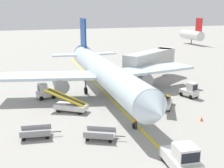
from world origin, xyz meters
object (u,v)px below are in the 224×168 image
at_px(ground_crew_wing_walker, 134,103).
at_px(belt_loader_aft_hold, 165,101).
at_px(belt_loader_forward_hold, 70,105).
at_px(baggage_cart_empty_trailing, 36,133).
at_px(pushback_tug, 182,158).
at_px(safety_cone_nose_left, 202,119).
at_px(baggage_tug_by_cargo_door, 190,91).
at_px(safety_cone_nose_right, 54,90).
at_px(jet_bridge, 154,58).
at_px(ground_crew_marshaller, 136,121).
at_px(airliner, 103,71).
at_px(baggage_tug_near_wing, 45,92).
at_px(baggage_cart_loaded, 100,134).

bearing_deg(ground_crew_wing_walker, belt_loader_aft_hold, -7.75).
xyz_separation_m(belt_loader_forward_hold, baggage_cart_empty_trailing, (-4.50, -5.90, -0.31)).
bearing_deg(pushback_tug, safety_cone_nose_left, 45.55).
height_order(baggage_tug_by_cargo_door, belt_loader_aft_hold, belt_loader_aft_hold).
xyz_separation_m(belt_loader_aft_hold, baggage_cart_empty_trailing, (-15.64, -3.31, -0.31)).
relative_size(belt_loader_forward_hold, safety_cone_nose_right, 10.84).
distance_m(jet_bridge, ground_crew_marshaller, 22.43).
relative_size(airliner, baggage_tug_near_wing, 13.63).
xyz_separation_m(baggage_tug_by_cargo_door, belt_loader_forward_hold, (-16.49, 0.08, -0.15)).
height_order(ground_crew_wing_walker, safety_cone_nose_left, ground_crew_wing_walker).
bearing_deg(belt_loader_aft_hold, ground_crew_marshaller, -141.66).
bearing_deg(belt_loader_aft_hold, safety_cone_nose_left, -73.56).
xyz_separation_m(pushback_tug, baggage_tug_near_wing, (-7.21, 21.57, -0.07)).
xyz_separation_m(jet_bridge, baggage_tug_near_wing, (-19.08, -5.34, -2.62)).
xyz_separation_m(baggage_cart_loaded, baggage_cart_empty_trailing, (-5.51, 2.44, 0.00)).
relative_size(belt_loader_aft_hold, safety_cone_nose_right, 10.77).
bearing_deg(baggage_cart_empty_trailing, baggage_cart_loaded, -23.91).
xyz_separation_m(airliner, baggage_tug_by_cargo_door, (10.74, -4.94, -2.49)).
bearing_deg(baggage_tug_by_cargo_door, airliner, 155.29).
bearing_deg(ground_crew_wing_walker, safety_cone_nose_left, -46.28).
distance_m(baggage_tug_by_cargo_door, ground_crew_wing_walker, 9.50).
xyz_separation_m(baggage_tug_by_cargo_door, ground_crew_wing_walker, (-9.29, -1.98, -0.02)).
height_order(pushback_tug, safety_cone_nose_left, pushback_tug).
height_order(pushback_tug, ground_crew_wing_walker, pushback_tug).
relative_size(baggage_tug_near_wing, ground_crew_wing_walker, 1.52).
bearing_deg(baggage_cart_loaded, baggage_tug_near_wing, 102.22).
bearing_deg(baggage_tug_by_cargo_door, pushback_tug, -126.49).
distance_m(belt_loader_forward_hold, baggage_cart_loaded, 8.41).
height_order(belt_loader_forward_hold, belt_loader_aft_hold, same).
bearing_deg(jet_bridge, safety_cone_nose_right, -173.00).
distance_m(pushback_tug, baggage_cart_loaded, 8.25).
distance_m(ground_crew_marshaller, safety_cone_nose_right, 17.57).
distance_m(pushback_tug, belt_loader_forward_hold, 16.30).
xyz_separation_m(pushback_tug, baggage_cart_loaded, (-4.09, 7.14, -0.53)).
distance_m(jet_bridge, baggage_cart_loaded, 25.59).
bearing_deg(belt_loader_forward_hold, baggage_cart_loaded, -83.09).
bearing_deg(ground_crew_wing_walker, safety_cone_nose_right, 123.63).
bearing_deg(belt_loader_forward_hold, safety_cone_nose_left, -31.50).
relative_size(jet_bridge, baggage_cart_loaded, 3.31).
relative_size(baggage_tug_near_wing, baggage_cart_empty_trailing, 0.68).
bearing_deg(airliner, baggage_tug_by_cargo_door, -24.71).
relative_size(airliner, baggage_tug_by_cargo_door, 13.35).
xyz_separation_m(pushback_tug, safety_cone_nose_left, (7.57, 7.72, -0.77)).
bearing_deg(jet_bridge, baggage_cart_loaded, -128.90).
xyz_separation_m(belt_loader_aft_hold, safety_cone_nose_right, (-11.49, 11.89, -0.56)).
height_order(belt_loader_forward_hold, safety_cone_nose_left, belt_loader_forward_hold).
distance_m(airliner, belt_loader_forward_hold, 7.98).
distance_m(belt_loader_forward_hold, baggage_cart_empty_trailing, 7.42).
xyz_separation_m(pushback_tug, safety_cone_nose_right, (-5.44, 24.79, -0.77)).
relative_size(pushback_tug, safety_cone_nose_left, 8.65).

